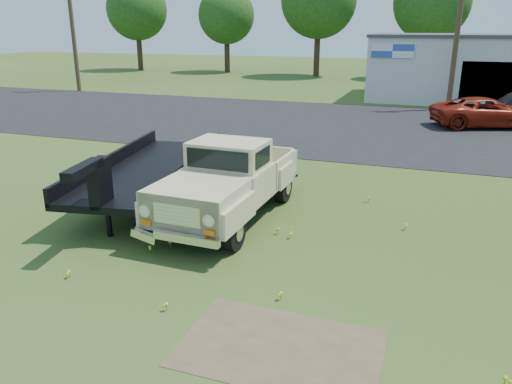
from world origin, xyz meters
TOP-DOWN VIEW (x-y plane):
  - ground at (0.00, 0.00)m, footprint 140.00×140.00m
  - asphalt_lot at (0.00, 15.00)m, footprint 90.00×14.00m
  - dirt_patch_a at (1.50, -3.00)m, footprint 3.00×2.00m
  - dirt_patch_b at (-2.00, 3.50)m, footprint 2.20×1.60m
  - commercial_building at (6.00, 26.99)m, footprint 14.20×8.20m
  - utility_pole_west at (-22.00, 22.00)m, footprint 1.60×0.30m
  - utility_pole_mid at (4.00, 22.00)m, footprint 1.60×0.30m
  - treeline_a at (-28.00, 40.00)m, footprint 6.40×6.40m
  - treeline_b at (-18.00, 41.00)m, footprint 5.76×5.76m
  - treeline_c at (-8.00, 39.50)m, footprint 7.04×7.04m
  - treeline_d at (2.00, 40.50)m, footprint 6.72×6.72m
  - vintage_pickup_truck at (-1.29, 1.71)m, footprint 2.30×5.58m
  - flatbed_trailer at (-3.94, 2.40)m, footprint 3.59×7.47m
  - red_pickup at (5.61, 16.98)m, footprint 5.51×3.95m

SIDE VIEW (x-z plane):
  - ground at x=0.00m, z-range 0.00..0.00m
  - asphalt_lot at x=0.00m, z-range -0.01..0.01m
  - dirt_patch_a at x=1.50m, z-range -0.01..0.01m
  - dirt_patch_b at x=-2.00m, z-range -0.01..0.01m
  - red_pickup at x=5.61m, z-range 0.00..1.39m
  - flatbed_trailer at x=-3.94m, z-range 0.00..1.96m
  - vintage_pickup_truck at x=-1.29m, z-range 0.00..2.00m
  - commercial_building at x=6.00m, z-range 0.03..4.18m
  - utility_pole_west at x=-22.00m, z-range 0.10..9.10m
  - utility_pole_mid at x=4.00m, z-range 0.10..9.10m
  - treeline_b at x=-18.00m, z-range 1.38..9.95m
  - treeline_a at x=-28.00m, z-range 1.54..11.06m
  - treeline_d at x=2.00m, z-range 1.62..11.62m
  - treeline_c at x=-8.00m, z-range 1.70..12.17m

